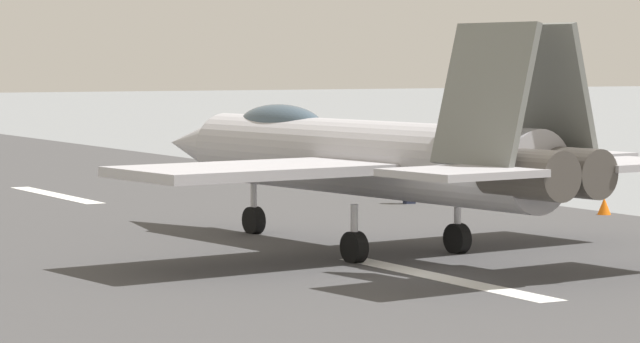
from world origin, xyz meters
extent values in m
plane|color=slate|center=(0.00, 0.00, 0.00)|extent=(400.00, 400.00, 0.00)
cube|color=#414041|center=(0.00, 0.00, 0.01)|extent=(240.00, 26.00, 0.02)
cube|color=white|center=(0.14, 0.00, 0.02)|extent=(8.00, 0.70, 0.00)
cube|color=white|center=(25.09, 0.00, 0.02)|extent=(8.00, 0.70, 0.00)
cylinder|color=#ABA9AF|center=(5.42, -1.05, 2.35)|extent=(12.98, 3.40, 1.91)
cone|color=#ABA9AF|center=(13.27, -0.12, 2.35)|extent=(3.14, 1.96, 1.62)
ellipsoid|color=#3F5160|center=(9.02, -0.62, 3.07)|extent=(3.70, 1.52, 1.10)
cylinder|color=#47423D|center=(-1.19, -1.28, 2.35)|extent=(2.31, 1.35, 1.10)
cylinder|color=#47423D|center=(-1.06, -2.37, 2.35)|extent=(2.31, 1.35, 1.10)
cube|color=#ABA9AF|center=(3.96, 2.81, 2.25)|extent=(4.09, 6.46, 0.24)
cube|color=#ABA9AF|center=(4.90, -5.14, 2.25)|extent=(4.09, 6.46, 0.24)
cube|color=#ABA9AF|center=(-1.41, 0.56, 2.45)|extent=(2.71, 3.06, 0.16)
cube|color=#ABA9AF|center=(-0.84, -4.20, 2.45)|extent=(2.71, 3.06, 0.16)
cube|color=slate|center=(-0.25, -0.81, 4.05)|extent=(2.69, 1.25, 3.14)
cube|color=slate|center=(-0.04, -2.60, 4.05)|extent=(2.69, 1.25, 3.14)
cylinder|color=silver|center=(10.33, -0.46, 0.70)|extent=(0.18, 0.18, 1.40)
cylinder|color=black|center=(10.33, -0.46, 0.38)|extent=(0.79, 0.39, 0.76)
cylinder|color=silver|center=(3.44, 0.33, 0.70)|extent=(0.18, 0.18, 1.40)
cylinder|color=black|center=(3.44, 0.33, 0.38)|extent=(0.79, 0.39, 0.76)
cylinder|color=silver|center=(3.82, -2.85, 0.70)|extent=(0.18, 0.18, 1.40)
cylinder|color=black|center=(3.82, -2.85, 0.38)|extent=(0.79, 0.39, 0.76)
cube|color=#1E2338|center=(16.08, -9.15, 0.45)|extent=(0.24, 0.36, 0.89)
cube|color=yellow|center=(16.08, -9.15, 1.11)|extent=(0.52, 0.44, 0.61)
sphere|color=tan|center=(16.08, -9.15, 1.57)|extent=(0.22, 0.22, 0.22)
cylinder|color=yellow|center=(16.35, -9.02, 1.07)|extent=(0.10, 0.10, 0.57)
cylinder|color=yellow|center=(15.81, -9.28, 1.07)|extent=(0.10, 0.10, 0.57)
cone|color=orange|center=(9.91, -12.39, 0.28)|extent=(0.44, 0.44, 0.55)
camera|label=1|loc=(-29.31, 19.41, 4.81)|focal=90.63mm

